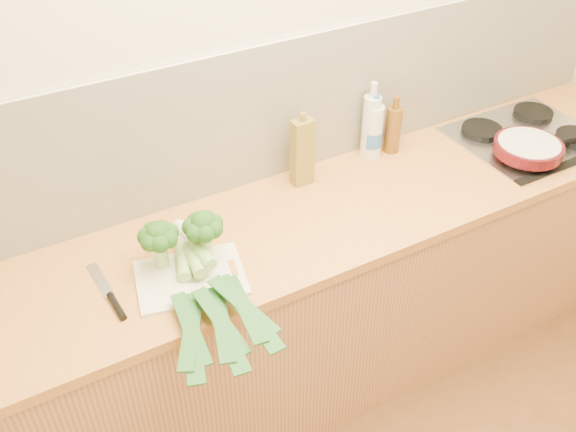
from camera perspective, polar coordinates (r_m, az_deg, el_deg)
name	(u,v)px	position (r m, az deg, el deg)	size (l,w,h in m)	color
room_shell	(283,111)	(2.38, -0.45, 9.35)	(3.50, 3.50, 3.50)	beige
counter	(318,299)	(2.62, 2.71, -7.34)	(3.20, 0.62, 0.90)	#BD7D4E
gas_hob	(529,137)	(2.90, 20.62, 6.62)	(0.58, 0.50, 0.04)	silver
chopping_board	(190,278)	(2.07, -8.66, -5.43)	(0.34, 0.25, 0.01)	beige
broccoli_left	(158,237)	(2.04, -11.44, -1.84)	(0.13, 0.13, 0.18)	#9CBF6F
broccoli_right	(203,227)	(2.05, -7.55, -0.99)	(0.13, 0.13, 0.18)	#9CBF6F
leek_front	(185,277)	(2.03, -9.16, -5.35)	(0.26, 0.67, 0.04)	white
leek_mid	(201,274)	(2.01, -7.77, -5.17)	(0.15, 0.67, 0.04)	white
leek_back	(214,268)	(2.00, -6.61, -4.63)	(0.11, 0.64, 0.04)	white
chefs_knife	(112,300)	(2.05, -15.34, -7.18)	(0.05, 0.29, 0.02)	silver
skillet	(529,147)	(2.73, 20.63, 5.74)	(0.40, 0.27, 0.05)	#460B11
oil_tin	(302,152)	(2.39, 1.28, 5.71)	(0.08, 0.05, 0.30)	olive
glass_bottle	(371,125)	(2.58, 7.36, 8.02)	(0.07, 0.07, 0.32)	silver
amber_bottle	(393,129)	(2.64, 9.32, 7.66)	(0.06, 0.06, 0.25)	brown
water_bottle	(373,132)	(2.60, 7.56, 7.39)	(0.08, 0.08, 0.25)	silver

